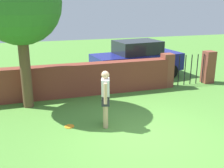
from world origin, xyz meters
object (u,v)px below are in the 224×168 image
(frisbee_orange, at_px, (69,126))
(car, at_px, (137,59))
(person, at_px, (105,96))
(tree, at_px, (19,4))

(frisbee_orange, bearing_deg, car, 48.95)
(person, height_order, car, car)
(tree, xyz_separation_m, frisbee_orange, (1.07, -2.00, -3.35))
(car, height_order, frisbee_orange, car)
(car, distance_m, frisbee_orange, 6.03)
(tree, height_order, person, tree)
(tree, relative_size, car, 1.08)
(person, bearing_deg, frisbee_orange, 91.48)
(car, xyz_separation_m, frisbee_orange, (-3.92, -4.50, -0.85))
(frisbee_orange, bearing_deg, tree, 118.13)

